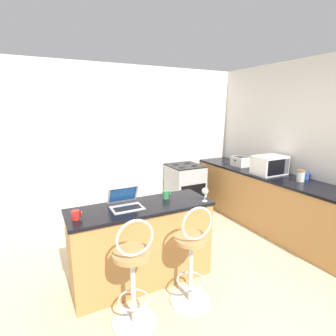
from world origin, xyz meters
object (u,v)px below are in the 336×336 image
at_px(mug_green, 166,195).
at_px(mug_blue, 306,176).
at_px(mug_red, 76,215).
at_px(microwave, 270,165).
at_px(bar_stool_near, 133,275).
at_px(storage_jar, 301,176).
at_px(bar_stool_far, 192,258).
at_px(stove_range, 185,188).
at_px(wine_glass_tall, 205,192).
at_px(laptop, 125,202).
at_px(toaster, 240,161).

relative_size(mug_green, mug_blue, 0.94).
bearing_deg(mug_red, microwave, 8.27).
bearing_deg(bar_stool_near, storage_jar, 9.02).
xyz_separation_m(bar_stool_far, stove_range, (1.16, 2.09, -0.05)).
bearing_deg(stove_range, mug_green, -127.52).
bearing_deg(wine_glass_tall, laptop, 164.16).
bearing_deg(laptop, mug_blue, -2.96).
relative_size(bar_stool_far, storage_jar, 6.33).
distance_m(toaster, mug_red, 3.14).
bearing_deg(laptop, bar_stool_near, -102.95).
relative_size(laptop, microwave, 0.66).
relative_size(stove_range, mug_red, 9.86).
distance_m(microwave, mug_green, 1.97).
distance_m(bar_stool_near, mug_red, 0.76).
relative_size(toaster, stove_range, 0.33).
distance_m(laptop, mug_blue, 2.68).
height_order(bar_stool_near, mug_red, bar_stool_near).
height_order(microwave, mug_blue, microwave).
bearing_deg(bar_stool_near, toaster, 31.57).
bearing_deg(microwave, laptop, -172.38).
height_order(mug_red, mug_green, mug_green).
bearing_deg(bar_stool_near, mug_green, 45.32).
distance_m(microwave, toaster, 0.66).
height_order(bar_stool_near, bar_stool_far, same).
xyz_separation_m(bar_stool_far, mug_red, (-0.96, 0.50, 0.44)).
height_order(microwave, stove_range, microwave).
xyz_separation_m(stove_range, mug_green, (-1.11, -1.45, 0.49)).
xyz_separation_m(microwave, storage_jar, (0.06, -0.51, -0.06)).
height_order(bar_stool_near, wine_glass_tall, wine_glass_tall).
bearing_deg(laptop, mug_green, 4.79).
relative_size(toaster, wine_glass_tall, 1.90).
bearing_deg(storage_jar, bar_stool_far, -168.43).
relative_size(storage_jar, mug_blue, 1.66).
distance_m(laptop, toaster, 2.63).
xyz_separation_m(stove_range, storage_jar, (0.90, -1.67, 0.53)).
distance_m(microwave, stove_range, 1.55).
relative_size(bar_stool_near, bar_stool_far, 1.00).
height_order(toaster, wine_glass_tall, toaster).
relative_size(bar_stool_far, laptop, 3.21).
relative_size(bar_stool_far, mug_green, 11.21).
relative_size(microwave, wine_glass_tall, 3.18).
bearing_deg(wine_glass_tall, bar_stool_far, -136.76).
distance_m(mug_red, mug_blue, 3.19).
bearing_deg(wine_glass_tall, mug_red, 174.20).
distance_m(stove_range, wine_glass_tall, 1.97).
distance_m(bar_stool_far, microwave, 2.26).
xyz_separation_m(stove_range, mug_blue, (1.07, -1.63, 0.49)).
bearing_deg(bar_stool_far, mug_green, 86.33).
distance_m(bar_stool_far, toaster, 2.59).
bearing_deg(storage_jar, bar_stool_near, -170.98).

